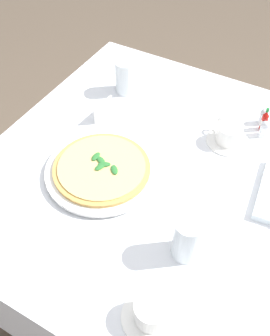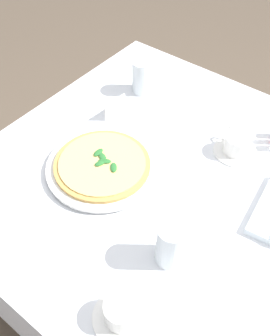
{
  "view_description": "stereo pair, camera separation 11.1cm",
  "coord_description": "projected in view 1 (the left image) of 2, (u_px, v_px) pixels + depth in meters",
  "views": [
    {
      "loc": [
        0.7,
        0.29,
        1.57
      ],
      "look_at": [
        0.05,
        -0.08,
        0.75
      ],
      "focal_mm": 41.94,
      "sensor_mm": 36.0,
      "label": 1
    },
    {
      "loc": [
        0.64,
        0.38,
        1.57
      ],
      "look_at": [
        0.05,
        -0.08,
        0.75
      ],
      "focal_mm": 41.94,
      "sensor_mm": 36.0,
      "label": 2
    }
  ],
  "objects": [
    {
      "name": "pepper_shaker",
      "position": [
        263.0,
        117.0,
        1.25
      ],
      "size": [
        0.03,
        0.03,
        0.06
      ],
      "color": "white",
      "rests_on": "dining_table"
    },
    {
      "name": "ground_plane",
      "position": [
        157.0,
        286.0,
        1.66
      ],
      "size": [
        8.0,
        8.0,
        0.0
      ],
      "primitive_type": "plane",
      "color": "brown"
    },
    {
      "name": "hot_sauce_bottle",
      "position": [
        264.0,
        121.0,
        1.23
      ],
      "size": [
        0.02,
        0.02,
        0.08
      ],
      "color": "#B7140F",
      "rests_on": "dining_table"
    },
    {
      "name": "coffee_cup_far_left",
      "position": [
        152.0,
        312.0,
        0.82
      ],
      "size": [
        0.13,
        0.13,
        0.06
      ],
      "color": "white",
      "rests_on": "dining_table"
    },
    {
      "name": "pizza",
      "position": [
        102.0,
        167.0,
        1.11
      ],
      "size": [
        0.28,
        0.28,
        0.02
      ],
      "color": "tan",
      "rests_on": "pizza_plate"
    },
    {
      "name": "water_glass_left_edge",
      "position": [
        126.0,
        79.0,
        1.35
      ],
      "size": [
        0.07,
        0.07,
        0.12
      ],
      "color": "white",
      "rests_on": "dining_table"
    },
    {
      "name": "salt_shaker",
      "position": [
        264.0,
        129.0,
        1.21
      ],
      "size": [
        0.03,
        0.03,
        0.06
      ],
      "color": "white",
      "rests_on": "dining_table"
    },
    {
      "name": "pizza_plate",
      "position": [
        102.0,
        171.0,
        1.12
      ],
      "size": [
        0.32,
        0.32,
        0.02
      ],
      "color": "white",
      "rests_on": "dining_table"
    },
    {
      "name": "water_glass_center_back",
      "position": [
        187.0,
        240.0,
        0.91
      ],
      "size": [
        0.07,
        0.07,
        0.12
      ],
      "color": "white",
      "rests_on": "dining_table"
    },
    {
      "name": "dining_table",
      "position": [
        165.0,
        201.0,
        1.23
      ],
      "size": [
        1.05,
        1.05,
        0.73
      ],
      "color": "white",
      "rests_on": "ground_plane"
    },
    {
      "name": "menu_card",
      "position": [
        103.0,
        110.0,
        1.27
      ],
      "size": [
        0.09,
        0.01,
        0.06
      ],
      "rotation": [
        0.0,
        0.0,
        3.05
      ],
      "color": "white",
      "rests_on": "dining_table"
    },
    {
      "name": "coffee_cup_near_right",
      "position": [
        229.0,
        135.0,
        1.19
      ],
      "size": [
        0.13,
        0.13,
        0.06
      ],
      "color": "white",
      "rests_on": "dining_table"
    }
  ]
}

